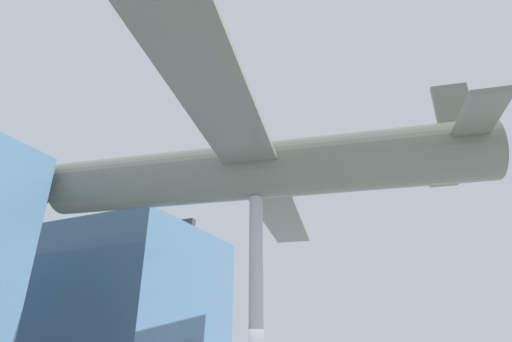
% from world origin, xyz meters
% --- Properties ---
extents(glass_pavilion_right, '(8.56, 14.53, 8.70)m').
position_xyz_m(glass_pavilion_right, '(6.89, 13.72, 4.06)').
color(glass_pavilion_right, slate).
rests_on(glass_pavilion_right, ground_plane).
extents(support_pylon_central, '(0.43, 0.43, 6.55)m').
position_xyz_m(support_pylon_central, '(0.00, 0.00, 3.28)').
color(support_pylon_central, '#B7B7BC').
rests_on(support_pylon_central, ground_plane).
extents(suspended_airplane, '(18.91, 16.55, 3.41)m').
position_xyz_m(suspended_airplane, '(-0.06, 0.31, 7.52)').
color(suspended_airplane, slate).
rests_on(suspended_airplane, support_pylon_central).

